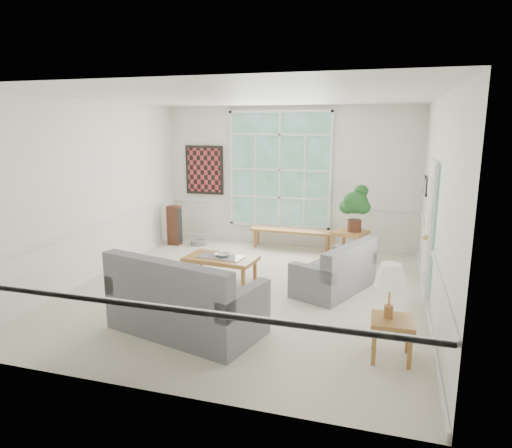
{
  "coord_description": "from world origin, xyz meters",
  "views": [
    {
      "loc": [
        2.15,
        -6.62,
        2.6
      ],
      "look_at": [
        0.1,
        0.2,
        1.05
      ],
      "focal_mm": 32.0,
      "sensor_mm": 36.0,
      "label": 1
    }
  ],
  "objects_px": {
    "coffee_table": "(221,270)",
    "side_table": "(391,339)",
    "loveseat_right": "(334,266)",
    "loveseat_front": "(187,292)",
    "end_table": "(350,246)"
  },
  "relations": [
    {
      "from": "loveseat_right",
      "to": "loveseat_front",
      "type": "height_order",
      "value": "loveseat_front"
    },
    {
      "from": "end_table",
      "to": "loveseat_right",
      "type": "bearing_deg",
      "value": -92.77
    },
    {
      "from": "loveseat_right",
      "to": "coffee_table",
      "type": "relative_size",
      "value": 1.24
    },
    {
      "from": "end_table",
      "to": "loveseat_front",
      "type": "bearing_deg",
      "value": -114.39
    },
    {
      "from": "end_table",
      "to": "side_table",
      "type": "bearing_deg",
      "value": -77.72
    },
    {
      "from": "coffee_table",
      "to": "end_table",
      "type": "height_order",
      "value": "end_table"
    },
    {
      "from": "loveseat_right",
      "to": "end_table",
      "type": "height_order",
      "value": "loveseat_right"
    },
    {
      "from": "coffee_table",
      "to": "side_table",
      "type": "relative_size",
      "value": 2.47
    },
    {
      "from": "loveseat_front",
      "to": "coffee_table",
      "type": "bearing_deg",
      "value": 111.76
    },
    {
      "from": "loveseat_front",
      "to": "coffee_table",
      "type": "distance_m",
      "value": 1.89
    },
    {
      "from": "loveseat_right",
      "to": "coffee_table",
      "type": "height_order",
      "value": "loveseat_right"
    },
    {
      "from": "loveseat_front",
      "to": "end_table",
      "type": "relative_size",
      "value": 3.22
    },
    {
      "from": "loveseat_right",
      "to": "side_table",
      "type": "height_order",
      "value": "loveseat_right"
    },
    {
      "from": "end_table",
      "to": "coffee_table",
      "type": "bearing_deg",
      "value": -135.61
    },
    {
      "from": "loveseat_front",
      "to": "side_table",
      "type": "xyz_separation_m",
      "value": [
        2.52,
        -0.01,
        -0.27
      ]
    }
  ]
}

